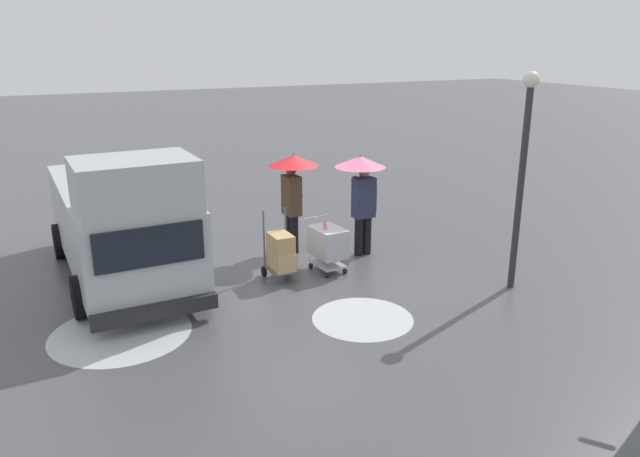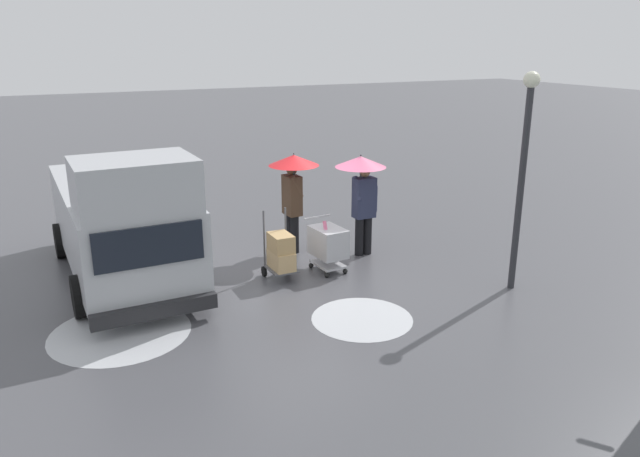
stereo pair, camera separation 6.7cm
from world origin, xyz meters
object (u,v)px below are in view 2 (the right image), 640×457
Objects in this scene: shopping_cart_vendor at (328,243)px; hand_dolly_boxes at (281,253)px; pedestrian_black_side at (293,180)px; pedestrian_pink_side at (362,182)px; cargo_van_parked_right at (122,219)px; street_lamp at (524,160)px.

shopping_cart_vendor is 0.79× the size of hand_dolly_boxes.
pedestrian_black_side is (0.16, -1.31, 1.02)m from shopping_cart_vendor.
pedestrian_pink_side is (-2.04, -0.54, 1.05)m from hand_dolly_boxes.
shopping_cart_vendor is 1.00m from hand_dolly_boxes.
cargo_van_parked_right reaches higher than hand_dolly_boxes.
hand_dolly_boxes is 0.34× the size of street_lamp.
cargo_van_parked_right is 3.00m from hand_dolly_boxes.
shopping_cart_vendor is 1.66m from pedestrian_black_side.
hand_dolly_boxes is at bearing 0.92° from shopping_cart_vendor.
hand_dolly_boxes is (1.00, 0.02, -0.04)m from shopping_cart_vendor.
street_lamp is (-1.61, 2.75, 0.79)m from pedestrian_pink_side.
hand_dolly_boxes is 0.61× the size of pedestrian_pink_side.
street_lamp reaches higher than pedestrian_black_side.
pedestrian_pink_side is (-4.65, 0.78, 0.41)m from cargo_van_parked_right.
pedestrian_pink_side is 0.56× the size of street_lamp.
pedestrian_pink_side is at bearing 146.92° from pedestrian_black_side.
cargo_van_parked_right is 4.73m from pedestrian_pink_side.
pedestrian_black_side is at bearing -83.12° from shopping_cart_vendor.
pedestrian_black_side is 0.56× the size of street_lamp.
cargo_van_parked_right is at bearing -26.75° from hand_dolly_boxes.
cargo_van_parked_right reaches higher than shopping_cart_vendor.
hand_dolly_boxes is 4.64m from street_lamp.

